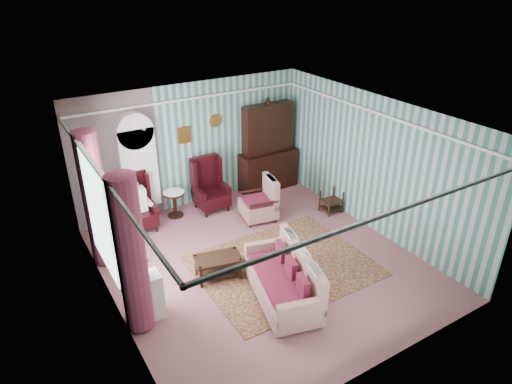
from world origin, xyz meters
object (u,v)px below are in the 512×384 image
seated_woman (137,205)px  sofa (282,277)px  wingback_left (137,204)px  bookcase (139,174)px  wingback_right (211,185)px  nest_table (331,201)px  dresser_hutch (268,145)px  round_side_table (175,204)px  plant_stand (145,298)px  floral_armchair (258,198)px  coffee_table (218,267)px

seated_woman → sofa: 3.77m
wingback_left → sofa: wingback_left is taller
bookcase → wingback_right: (1.50, -0.39, -0.50)m
wingback_left → nest_table: size_ratio=2.31×
dresser_hutch → round_side_table: bearing=-177.4°
bookcase → plant_stand: 3.39m
sofa → floral_armchair: 2.81m
dresser_hutch → floral_armchair: dresser_hutch is taller
wingback_right → coffee_table: 2.67m
seated_woman → coffee_table: seated_woman is taller
wingback_left → seated_woman: size_ratio=1.06×
nest_table → bookcase: bearing=153.1°
wingback_right → nest_table: (2.32, -1.55, -0.35)m
dresser_hutch → wingback_right: dresser_hutch is taller
dresser_hutch → sofa: size_ratio=1.25×
dresser_hutch → sofa: (-2.17, -3.79, -0.72)m
round_side_table → wingback_left: bearing=-170.5°
round_side_table → plant_stand: 3.36m
wingback_left → floral_armchair: 2.63m
sofa → wingback_left: bearing=35.1°
seated_woman → coffee_table: 2.54m
dresser_hutch → floral_armchair: size_ratio=2.24×
seated_woman → sofa: size_ratio=0.62×
round_side_table → coffee_table: 2.57m
wingback_right → floral_armchair: bearing=-53.5°
bookcase → sofa: 4.11m
round_side_table → floral_armchair: floral_armchair is taller
dresser_hutch → wingback_left: (-3.50, -0.27, -0.55)m
wingback_right → seated_woman: size_ratio=1.06×
wingback_right → coffee_table: size_ratio=1.49×
wingback_left → seated_woman: wingback_left is taller
plant_stand → round_side_table: bearing=59.6°
dresser_hutch → coffee_table: size_ratio=2.81×
sofa → wingback_right: bearing=7.6°
seated_woman → floral_armchair: (2.45, -0.95, -0.06)m
wingback_left → seated_woman: 0.04m
dresser_hutch → floral_armchair: bearing=-130.6°
bookcase → wingback_right: bearing=-14.6°
dresser_hutch → wingback_left: dresser_hutch is taller
bookcase → round_side_table: bookcase is taller
bookcase → nest_table: (3.82, -1.94, -0.85)m
plant_stand → sofa: 2.26m
seated_woman → nest_table: seated_woman is taller
wingback_right → seated_woman: (-1.75, 0.00, -0.04)m
dresser_hutch → floral_armchair: (-1.05, -1.22, -0.65)m
round_side_table → nest_table: round_side_table is taller
wingback_right → nest_table: size_ratio=2.31×
wingback_left → nest_table: wingback_left is taller
wingback_left → dresser_hutch: bearing=4.4°
round_side_table → nest_table: size_ratio=1.11×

